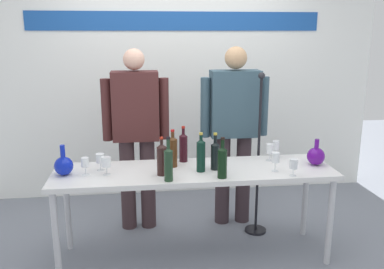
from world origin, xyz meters
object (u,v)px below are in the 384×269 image
wine_bottle_1 (183,146)px  presenter_left (136,129)px  wine_bottle_6 (215,154)px  wine_glass_right_1 (270,149)px  wine_glass_left_2 (106,162)px  presenter_right (234,124)px  wine_bottle_2 (201,154)px  microphone_stand (257,181)px  wine_bottle_0 (168,163)px  wine_glass_right_0 (294,164)px  wine_glass_left_0 (100,159)px  decanter_blue_left (64,165)px  wine_glass_left_1 (85,163)px  wine_bottle_3 (173,150)px  wine_bottle_5 (222,161)px  wine_bottle_4 (162,159)px  decanter_blue_right (316,156)px  display_table (194,177)px  wine_glass_right_3 (276,146)px  wine_glass_right_2 (276,158)px

wine_bottle_1 → presenter_left: bearing=135.5°
wine_bottle_6 → wine_glass_right_1: (0.50, 0.17, -0.02)m
wine_bottle_1 → wine_glass_left_2: bearing=-157.2°
presenter_right → wine_bottle_2: 0.78m
wine_bottle_6 → microphone_stand: microphone_stand is taller
wine_bottle_0 → wine_glass_right_0: wine_bottle_0 is taller
wine_glass_left_0 → decanter_blue_left: bearing=-163.5°
wine_glass_left_1 → wine_glass_left_2: bearing=-4.6°
presenter_left → wine_bottle_6: 0.89m
wine_bottle_3 → wine_bottle_5: wine_bottle_5 is taller
wine_bottle_3 → wine_bottle_4: 0.22m
wine_bottle_5 → decanter_blue_right: bearing=14.4°
display_table → wine_bottle_4: size_ratio=7.43×
display_table → wine_bottle_6: size_ratio=7.44×
wine_bottle_6 → wine_glass_right_3: wine_bottle_6 is taller
wine_bottle_6 → wine_bottle_5: bearing=-84.6°
wine_glass_right_0 → wine_glass_right_3: 0.48m
wine_bottle_6 → microphone_stand: 0.73m
decanter_blue_left → decanter_blue_right: bearing=0.0°
wine_bottle_0 → wine_glass_left_0: wine_bottle_0 is taller
presenter_left → wine_glass_left_1: size_ratio=12.16×
presenter_right → wine_bottle_6: size_ratio=5.69×
wine_bottle_1 → wine_glass_left_1: bearing=-162.4°
decanter_blue_left → microphone_stand: bearing=12.8°
presenter_left → microphone_stand: size_ratio=1.13×
wine_glass_left_1 → wine_glass_right_1: bearing=6.7°
wine_glass_right_2 → wine_bottle_6: bearing=167.7°
wine_bottle_1 → wine_bottle_3: 0.16m
wine_bottle_5 → wine_bottle_0: bearing=-177.7°
wine_bottle_0 → wine_bottle_1: (0.16, 0.46, -0.01)m
display_table → wine_bottle_5: bearing=-50.2°
display_table → wine_glass_left_2: wine_glass_left_2 is taller
display_table → wine_glass_right_1: size_ratio=14.96×
wine_bottle_1 → wine_bottle_3: size_ratio=0.99×
presenter_left → wine_bottle_0: presenter_left is taller
decanter_blue_left → wine_glass_left_2: 0.33m
display_table → wine_glass_left_0: (-0.74, 0.07, 0.16)m
wine_glass_left_1 → presenter_left: bearing=58.6°
wine_bottle_6 → wine_glass_left_2: 0.85m
wine_bottle_4 → wine_glass_right_2: wine_bottle_4 is taller
wine_glass_left_1 → wine_glass_right_1: size_ratio=0.93×
wine_glass_right_3 → wine_bottle_4: bearing=-161.9°
wine_glass_left_0 → wine_glass_left_1: size_ratio=0.97×
decanter_blue_left → wine_bottle_0: wine_bottle_0 is taller
wine_bottle_0 → wine_glass_right_3: bearing=25.8°
presenter_left → microphone_stand: (1.09, -0.24, -0.47)m
wine_bottle_1 → wine_bottle_2: 0.29m
decanter_blue_left → microphone_stand: size_ratio=0.16×
display_table → wine_bottle_6: (0.16, -0.02, 0.19)m
decanter_blue_right → wine_glass_right_2: (-0.38, -0.12, 0.03)m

